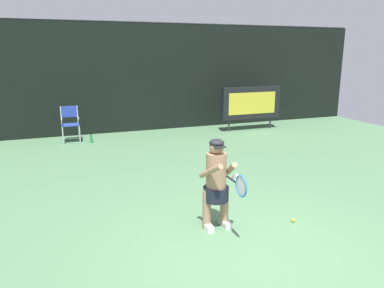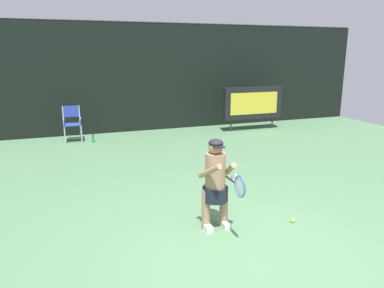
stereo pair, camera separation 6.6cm
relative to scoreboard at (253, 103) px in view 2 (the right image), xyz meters
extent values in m
cube|color=#558158|center=(-4.07, -7.25, -0.96)|extent=(18.00, 22.00, 0.02)
cube|color=black|center=(-4.07, 1.25, 0.85)|extent=(18.00, 0.12, 3.60)
cylinder|color=#38383D|center=(-4.07, 1.25, 2.68)|extent=(18.00, 0.05, 0.05)
cube|color=black|center=(0.00, 0.00, 0.00)|extent=(2.20, 0.20, 1.10)
cube|color=gold|center=(0.00, -0.10, 0.00)|extent=(1.80, 0.01, 0.75)
cylinder|color=#2D2D33|center=(-0.83, 0.00, -0.75)|extent=(0.05, 0.05, 0.40)
cylinder|color=#2D2D33|center=(0.82, 0.00, -0.75)|extent=(0.05, 0.05, 0.40)
cylinder|color=#B7B7BC|center=(-6.26, 0.06, -0.69)|extent=(0.04, 0.04, 0.52)
cylinder|color=#B7B7BC|center=(-5.78, 0.06, -0.69)|extent=(0.04, 0.04, 0.52)
cylinder|color=#B7B7BC|center=(-6.26, 0.46, -0.69)|extent=(0.04, 0.04, 0.52)
cylinder|color=#B7B7BC|center=(-5.78, 0.46, -0.69)|extent=(0.04, 0.04, 0.52)
cube|color=#2940A0|center=(-6.02, 0.26, -0.41)|extent=(0.52, 0.44, 0.03)
cylinder|color=#B7B7BC|center=(-6.26, 0.46, -0.15)|extent=(0.04, 0.04, 0.56)
cylinder|color=#B7B7BC|center=(-5.78, 0.46, -0.15)|extent=(0.04, 0.04, 0.56)
cube|color=#2940A0|center=(-6.02, 0.46, -0.04)|extent=(0.48, 0.02, 0.34)
cylinder|color=#B7B7BC|center=(-6.26, 0.26, -0.21)|extent=(0.04, 0.44, 0.04)
cylinder|color=#B7B7BC|center=(-5.78, 0.26, -0.21)|extent=(0.04, 0.44, 0.04)
cylinder|color=#1F8B46|center=(-5.46, -0.06, -0.83)|extent=(0.07, 0.07, 0.24)
cylinder|color=black|center=(-5.46, -0.06, -0.69)|extent=(0.03, 0.03, 0.03)
cube|color=white|center=(-4.38, -6.48, -0.90)|extent=(0.11, 0.26, 0.09)
cube|color=white|center=(-4.08, -6.48, -0.90)|extent=(0.11, 0.26, 0.09)
cylinder|color=#A37A5B|center=(-4.38, -6.43, -0.63)|extent=(0.13, 0.13, 0.63)
cylinder|color=#A37A5B|center=(-4.08, -6.43, -0.63)|extent=(0.13, 0.13, 0.63)
cylinder|color=black|center=(-4.23, -6.43, -0.39)|extent=(0.39, 0.39, 0.22)
cylinder|color=#A37A5B|center=(-4.23, -6.43, -0.04)|extent=(0.31, 0.31, 0.56)
sphere|color=#A37A5B|center=(-4.23, -6.43, 0.34)|extent=(0.22, 0.22, 0.22)
ellipsoid|color=black|center=(-4.23, -6.43, 0.40)|extent=(0.22, 0.22, 0.12)
cube|color=black|center=(-4.23, -6.53, 0.37)|extent=(0.17, 0.12, 0.02)
cylinder|color=#A37A5B|center=(-4.39, -6.59, 0.04)|extent=(0.20, 0.50, 0.33)
cylinder|color=#A37A5B|center=(-4.06, -6.59, 0.04)|extent=(0.20, 0.50, 0.33)
cylinder|color=white|center=(-4.04, -6.71, -0.07)|extent=(0.13, 0.12, 0.12)
cylinder|color=black|center=(-4.14, -6.75, -0.06)|extent=(0.03, 0.28, 0.03)
torus|color=#2C6EB3|center=(-4.14, -7.06, -0.06)|extent=(0.02, 0.31, 0.31)
ellipsoid|color=silver|center=(-4.14, -7.06, -0.06)|extent=(0.01, 0.26, 0.26)
sphere|color=#CCDB3D|center=(-2.99, -6.72, -0.91)|extent=(0.07, 0.07, 0.07)
camera|label=1|loc=(-6.43, -11.24, 1.70)|focal=34.42mm
camera|label=2|loc=(-6.37, -11.26, 1.70)|focal=34.42mm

